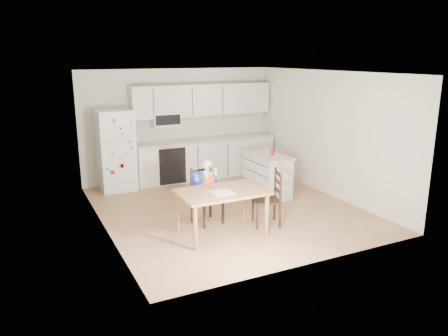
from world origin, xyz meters
TOP-DOWN VIEW (x-y plane):
  - room at (0.00, 0.48)m, footprint 4.52×5.01m
  - refrigerator at (-1.55, 2.15)m, footprint 0.72×0.70m
  - kitchen_run at (0.50, 2.24)m, footprint 3.37×0.62m
  - kitchen_island at (1.11, 0.41)m, footprint 0.60×1.14m
  - red_cup at (1.20, 0.36)m, footprint 0.08×0.08m
  - dining_table at (-0.62, -1.05)m, footprint 1.37×0.88m
  - napkin at (-0.67, -1.15)m, footprint 0.33×0.29m
  - toddler_spoon at (-1.06, -0.95)m, footprint 0.12×0.06m
  - chair_booster at (-0.63, -0.44)m, footprint 0.49×0.49m
  - chair_side at (0.32, -1.03)m, footprint 0.53×0.53m

SIDE VIEW (x-z plane):
  - kitchen_island at x=1.11m, z-range 0.00..0.84m
  - chair_side at x=0.32m, z-range 0.06..1.01m
  - dining_table at x=-0.62m, z-range 0.27..1.00m
  - chair_booster at x=-0.63m, z-range 0.12..1.23m
  - napkin at x=-0.67m, z-range 0.73..0.75m
  - toddler_spoon at x=-1.06m, z-range 0.73..0.75m
  - refrigerator at x=-1.55m, z-range 0.00..1.70m
  - kitchen_run at x=0.50m, z-range -0.20..1.95m
  - red_cup at x=1.20m, z-range 0.84..0.93m
  - room at x=0.00m, z-range -0.01..2.51m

